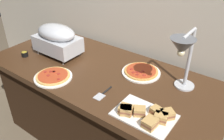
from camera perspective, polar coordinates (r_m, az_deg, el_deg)
name	(u,v)px	position (r m, az deg, el deg)	size (l,w,h in m)	color
ground_plane	(103,140)	(2.35, -2.10, -16.26)	(8.00, 8.00, 0.00)	brown
back_wall	(138,1)	(2.07, 6.18, 16.15)	(4.40, 0.04, 2.40)	beige
buffet_table	(102,108)	(2.08, -2.30, -9.12)	(1.90, 0.84, 0.76)	#422816
chafing_dish	(57,39)	(2.09, -13.08, 7.30)	(0.39, 0.24, 0.27)	#B7BABF
heat_lamp	(183,51)	(1.48, 16.61, 4.31)	(0.15, 0.33, 0.44)	#B7BABF
pizza_plate_front	(53,76)	(1.83, -13.88, -1.51)	(0.28, 0.28, 0.03)	white
pizza_plate_center	(141,72)	(1.85, 6.96, -0.40)	(0.30, 0.30, 0.03)	white
sandwich_platter	(145,115)	(1.44, 7.98, -10.49)	(0.36, 0.24, 0.06)	white
sauce_cup_near	(25,54)	(2.20, -20.13, 3.61)	(0.06, 0.06, 0.04)	black
serving_spatula	(103,94)	(1.62, -2.17, -5.65)	(0.06, 0.17, 0.01)	#B7BABF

